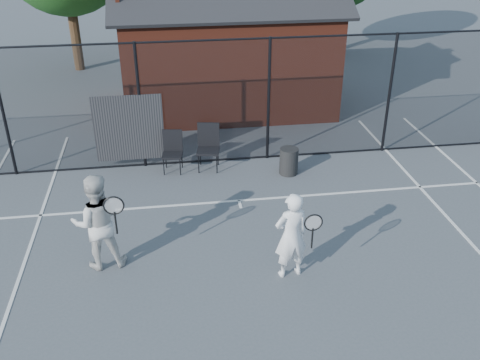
{
  "coord_description": "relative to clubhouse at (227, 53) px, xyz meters",
  "views": [
    {
      "loc": [
        -1.42,
        -6.78,
        5.82
      ],
      "look_at": [
        -0.14,
        1.91,
        1.1
      ],
      "focal_mm": 40.0,
      "sensor_mm": 36.0,
      "label": 1
    }
  ],
  "objects": [
    {
      "name": "ground",
      "position": [
        -0.5,
        -9.0,
        -1.61
      ],
      "size": [
        80.0,
        80.0,
        0.0
      ],
      "primitive_type": "plane",
      "color": "#464D51",
      "rests_on": "ground"
    },
    {
      "name": "court_lines",
      "position": [
        -0.5,
        -10.32,
        -1.6
      ],
      "size": [
        11.02,
        18.0,
        0.01
      ],
      "color": "silver",
      "rests_on": "ground"
    },
    {
      "name": "fence",
      "position": [
        -0.8,
        -4.0,
        -0.16
      ],
      "size": [
        22.04,
        3.0,
        3.0
      ],
      "color": "black",
      "rests_on": "ground"
    },
    {
      "name": "clubhouse",
      "position": [
        0.0,
        0.0,
        0.0
      ],
      "size": [
        6.5,
        4.36,
        4.19
      ],
      "color": "maroon",
      "rests_on": "ground"
    },
    {
      "name": "player_front",
      "position": [
        0.0,
        -8.6,
        -0.81
      ],
      "size": [
        0.74,
        0.57,
        1.59
      ],
      "color": "white",
      "rests_on": "ground"
    },
    {
      "name": "player_back",
      "position": [
        -3.21,
        -7.84,
        -0.72
      ],
      "size": [
        0.99,
        0.77,
        1.77
      ],
      "color": "silver",
      "rests_on": "ground"
    },
    {
      "name": "chair_left",
      "position": [
        -1.84,
        -4.4,
        -1.13
      ],
      "size": [
        0.53,
        0.54,
        0.96
      ],
      "primitive_type": "cube",
      "rotation": [
        0.0,
        0.0,
        -0.15
      ],
      "color": "black",
      "rests_on": "ground"
    },
    {
      "name": "chair_right",
      "position": [
        -1.0,
        -4.4,
        -1.07
      ],
      "size": [
        0.6,
        0.62,
        1.07
      ],
      "primitive_type": "cube",
      "rotation": [
        0.0,
        0.0,
        -0.17
      ],
      "color": "black",
      "rests_on": "ground"
    },
    {
      "name": "waste_bin",
      "position": [
        0.83,
        -4.9,
        -1.29
      ],
      "size": [
        0.45,
        0.45,
        0.63
      ],
      "primitive_type": "cylinder",
      "rotation": [
        0.0,
        0.0,
        -0.03
      ],
      "color": "black",
      "rests_on": "ground"
    }
  ]
}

